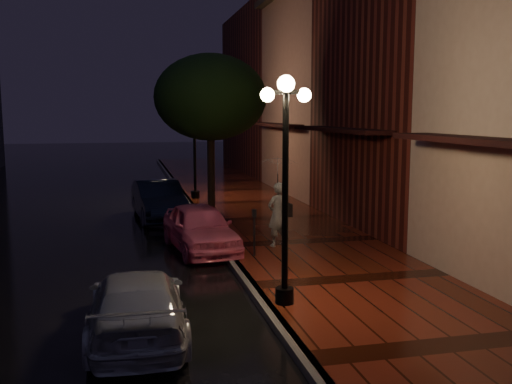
{
  "coord_description": "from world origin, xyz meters",
  "views": [
    {
      "loc": [
        -2.56,
        -15.16,
        3.77
      ],
      "look_at": [
        1.29,
        1.48,
        1.4
      ],
      "focal_mm": 40.0,
      "sensor_mm": 36.0,
      "label": 1
    }
  ],
  "objects": [
    {
      "name": "ground",
      "position": [
        0.0,
        0.0,
        0.0
      ],
      "size": [
        120.0,
        120.0,
        0.0
      ],
      "primitive_type": "plane",
      "color": "black",
      "rests_on": "ground"
    },
    {
      "name": "sidewalk",
      "position": [
        2.25,
        0.0,
        0.07
      ],
      "size": [
        4.5,
        60.0,
        0.15
      ],
      "primitive_type": "cube",
      "color": "#46180C",
      "rests_on": "ground"
    },
    {
      "name": "curb",
      "position": [
        0.0,
        0.0,
        0.07
      ],
      "size": [
        0.25,
        60.0,
        0.15
      ],
      "primitive_type": "cube",
      "color": "#595451",
      "rests_on": "ground"
    },
    {
      "name": "storefront_mid",
      "position": [
        7.0,
        2.0,
        5.5
      ],
      "size": [
        5.0,
        8.0,
        11.0
      ],
      "primitive_type": "cube",
      "color": "#511914",
      "rests_on": "ground"
    },
    {
      "name": "storefront_far",
      "position": [
        7.0,
        10.0,
        4.5
      ],
      "size": [
        5.0,
        8.0,
        9.0
      ],
      "primitive_type": "cube",
      "color": "#8C5951",
      "rests_on": "ground"
    },
    {
      "name": "storefront_extra",
      "position": [
        7.0,
        20.0,
        5.0
      ],
      "size": [
        5.0,
        12.0,
        10.0
      ],
      "primitive_type": "cube",
      "color": "#511914",
      "rests_on": "ground"
    },
    {
      "name": "streetlamp_near",
      "position": [
        0.35,
        -5.0,
        2.6
      ],
      "size": [
        0.96,
        0.36,
        4.31
      ],
      "color": "black",
      "rests_on": "sidewalk"
    },
    {
      "name": "streetlamp_far",
      "position": [
        0.35,
        9.0,
        2.6
      ],
      "size": [
        0.96,
        0.36,
        4.31
      ],
      "color": "black",
      "rests_on": "sidewalk"
    },
    {
      "name": "street_tree",
      "position": [
        0.61,
        5.99,
        4.24
      ],
      "size": [
        4.16,
        4.16,
        5.8
      ],
      "color": "black",
      "rests_on": "sidewalk"
    },
    {
      "name": "pink_car",
      "position": [
        -0.6,
        0.13,
        0.65
      ],
      "size": [
        2.02,
        4.0,
        1.31
      ],
      "primitive_type": "imported",
      "rotation": [
        0.0,
        0.0,
        0.13
      ],
      "color": "#EC6187",
      "rests_on": "ground"
    },
    {
      "name": "navy_car",
      "position": [
        -1.43,
        5.07,
        0.7
      ],
      "size": [
        1.89,
        4.36,
        1.39
      ],
      "primitive_type": "imported",
      "rotation": [
        0.0,
        0.0,
        0.1
      ],
      "color": "black",
      "rests_on": "ground"
    },
    {
      "name": "silver_car",
      "position": [
        -2.43,
        -5.7,
        0.57
      ],
      "size": [
        1.67,
        3.95,
        1.14
      ],
      "primitive_type": "imported",
      "rotation": [
        0.0,
        0.0,
        3.12
      ],
      "color": "#B9BAC1",
      "rests_on": "ground"
    },
    {
      "name": "woman_with_umbrella",
      "position": [
        1.47,
        -0.38,
        1.78
      ],
      "size": [
        1.02,
        1.04,
        2.47
      ],
      "rotation": [
        0.0,
        0.0,
        3.53
      ],
      "color": "silver",
      "rests_on": "sidewalk"
    },
    {
      "name": "parking_meter",
      "position": [
        0.6,
        -1.31,
        0.88
      ],
      "size": [
        0.12,
        0.09,
        1.21
      ],
      "rotation": [
        0.0,
        0.0,
        -0.1
      ],
      "color": "black",
      "rests_on": "sidewalk"
    }
  ]
}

